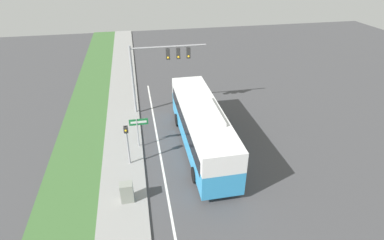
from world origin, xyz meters
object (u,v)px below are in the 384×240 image
bus (202,125)px  utility_cabinet (127,192)px  street_sign (138,127)px  pedestrian_signal (127,139)px  signal_gantry (159,63)px

bus → utility_cabinet: bearing=-140.2°
bus → street_sign: 4.53m
bus → street_sign: bearing=167.2°
bus → pedestrian_signal: size_ratio=3.76×
utility_cabinet → signal_gantry: bearing=74.1°
signal_gantry → utility_cabinet: 11.95m
street_sign → utility_cabinet: 5.65m
pedestrian_signal → signal_gantry: bearing=68.5°
pedestrian_signal → street_sign: bearing=68.6°
street_sign → utility_cabinet: size_ratio=1.95×
bus → signal_gantry: bearing=109.3°
bus → signal_gantry: size_ratio=1.78×
utility_cabinet → street_sign: bearing=80.0°
signal_gantry → street_sign: signal_gantry is taller
signal_gantry → utility_cabinet: bearing=-105.9°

